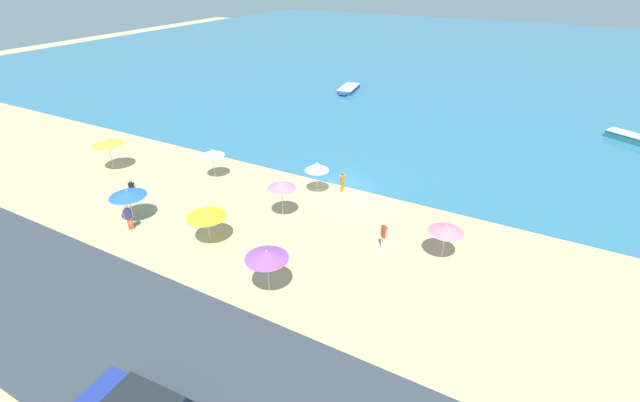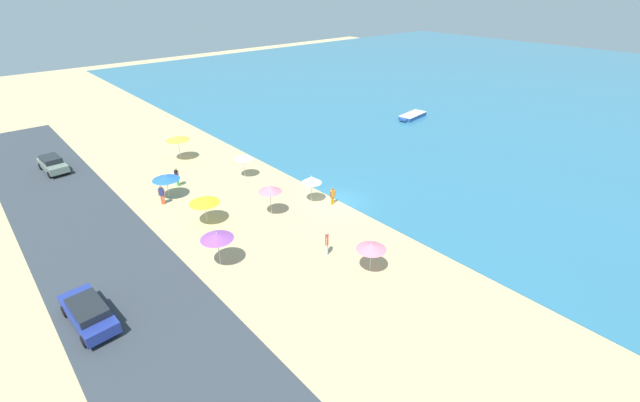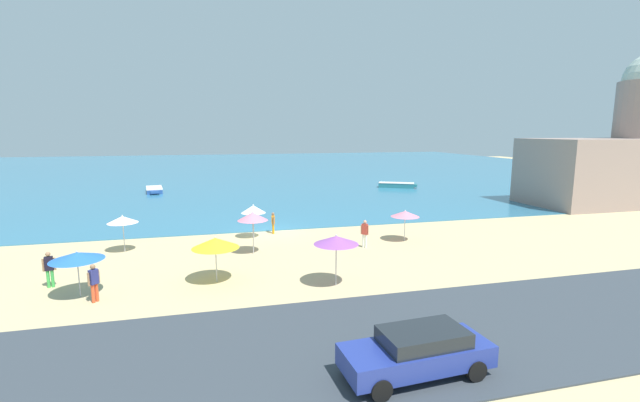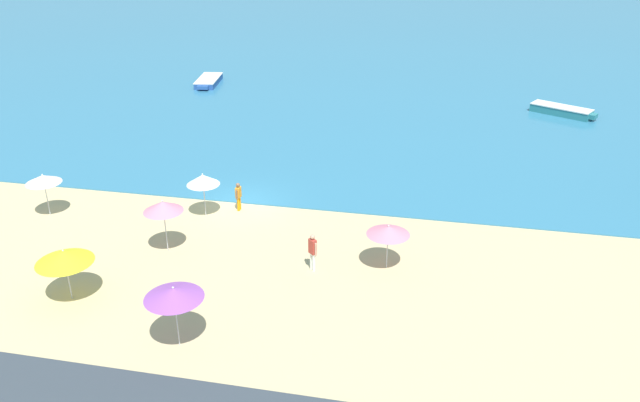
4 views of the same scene
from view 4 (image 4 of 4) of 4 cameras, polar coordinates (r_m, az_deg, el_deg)
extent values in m
plane|color=tan|center=(34.61, -7.08, -0.23)|extent=(160.00, 160.00, 0.00)
cube|color=teal|center=(86.45, 4.61, 15.27)|extent=(150.00, 110.00, 0.05)
cylinder|color=#B2B2B7|center=(35.68, -23.68, 0.21)|extent=(0.05, 0.05, 1.91)
cone|color=silver|center=(35.26, -23.99, 1.85)|extent=(1.82, 1.82, 0.42)
sphere|color=silver|center=(35.18, -24.06, 2.21)|extent=(0.08, 0.08, 0.08)
cylinder|color=#B2B2B7|center=(33.15, -10.50, 0.12)|extent=(0.05, 0.05, 1.85)
cone|color=white|center=(32.69, -10.66, 1.94)|extent=(1.71, 1.71, 0.54)
sphere|color=silver|center=(32.57, -10.70, 2.42)|extent=(0.08, 0.08, 0.08)
cylinder|color=#B2B2B7|center=(30.06, -13.92, -2.66)|extent=(0.05, 0.05, 2.14)
cone|color=pink|center=(29.50, -14.17, -0.48)|extent=(1.84, 1.84, 0.50)
sphere|color=silver|center=(29.39, -14.22, 0.01)|extent=(0.08, 0.08, 0.08)
cylinder|color=#B2B2B7|center=(27.80, -22.00, -6.71)|extent=(0.05, 0.05, 1.79)
cone|color=yellow|center=(27.27, -22.37, -4.73)|extent=(2.33, 2.33, 0.51)
sphere|color=silver|center=(27.14, -22.46, -4.21)|extent=(0.08, 0.08, 0.08)
cylinder|color=#B2B2B7|center=(28.10, 6.16, -4.52)|extent=(0.05, 0.05, 1.75)
cone|color=pink|center=(27.61, 6.26, -2.69)|extent=(1.94, 1.94, 0.39)
sphere|color=silver|center=(27.51, 6.28, -2.27)|extent=(0.08, 0.08, 0.08)
cylinder|color=#B2B2B7|center=(23.76, -12.95, -10.65)|extent=(0.05, 0.05, 2.13)
cone|color=#984DA7|center=(23.09, -13.24, -8.20)|extent=(2.17, 2.17, 0.40)
sphere|color=silver|center=(22.96, -13.30, -7.71)|extent=(0.08, 0.08, 0.08)
cylinder|color=orange|center=(33.81, -7.36, -0.18)|extent=(0.14, 0.14, 0.75)
cylinder|color=orange|center=(33.66, -7.47, -0.31)|extent=(0.14, 0.14, 0.75)
cube|color=orange|center=(33.46, -7.48, 0.79)|extent=(0.24, 0.37, 0.59)
sphere|color=brown|center=(33.29, -7.52, 1.46)|extent=(0.22, 0.22, 0.22)
cylinder|color=brown|center=(33.68, -7.32, 0.88)|extent=(0.09, 0.09, 0.53)
cylinder|color=brown|center=(33.28, -7.63, 0.55)|extent=(0.09, 0.09, 0.53)
cylinder|color=white|center=(28.02, -0.79, -5.50)|extent=(0.14, 0.14, 0.87)
cylinder|color=white|center=(27.89, -0.57, -5.65)|extent=(0.14, 0.14, 0.87)
cube|color=#B43B2F|center=(27.56, -0.69, -4.17)|extent=(0.41, 0.40, 0.69)
sphere|color=tan|center=(27.33, -0.69, -3.30)|extent=(0.22, 0.22, 0.22)
cylinder|color=tan|center=(27.76, -0.98, -4.06)|extent=(0.09, 0.09, 0.62)
cylinder|color=tan|center=(27.42, -0.39, -4.46)|extent=(0.09, 0.09, 0.62)
cube|color=#295197|center=(59.51, -10.14, 10.72)|extent=(2.35, 4.63, 0.49)
cube|color=#295197|center=(57.23, -10.67, 10.16)|extent=(1.02, 0.57, 0.30)
cube|color=silver|center=(59.44, -10.16, 10.99)|extent=(2.43, 4.65, 0.08)
cube|color=teal|center=(52.96, 21.18, 7.69)|extent=(4.68, 3.43, 0.59)
cube|color=teal|center=(52.24, 23.72, 7.10)|extent=(0.77, 0.90, 0.35)
cube|color=silver|center=(52.87, 21.23, 8.03)|extent=(4.72, 3.50, 0.08)
camera|label=1|loc=(4.11, 33.26, 21.31)|focal=24.00mm
camera|label=2|loc=(15.05, 78.33, 15.44)|focal=24.00mm
camera|label=3|loc=(16.35, -74.14, -21.86)|focal=24.00mm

